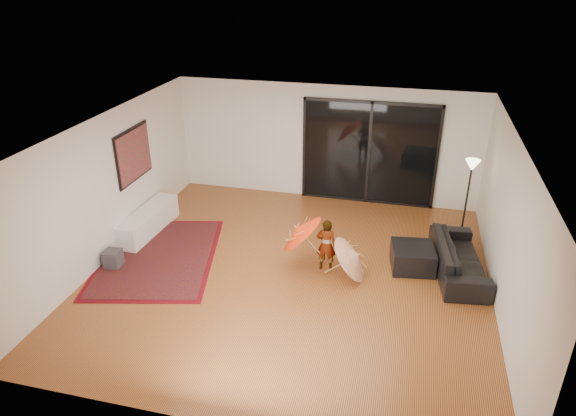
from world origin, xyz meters
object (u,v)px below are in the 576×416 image
(media_console, at_px, (148,221))
(ottoman, at_px, (413,257))
(sofa, at_px, (459,258))
(child, at_px, (326,245))

(media_console, distance_m, ottoman, 5.39)
(sofa, xyz_separation_m, child, (-2.36, -0.47, 0.20))
(media_console, xyz_separation_m, sofa, (6.20, -0.06, 0.05))
(media_console, bearing_deg, ottoman, 1.53)
(child, bearing_deg, sofa, -171.02)
(media_console, height_order, sofa, sofa)
(media_console, bearing_deg, child, -5.10)
(sofa, distance_m, ottoman, 0.82)
(media_console, height_order, ottoman, media_console)
(sofa, bearing_deg, child, 94.08)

